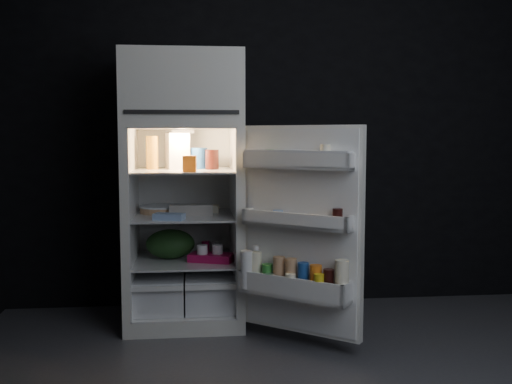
{
  "coord_description": "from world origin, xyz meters",
  "views": [
    {
      "loc": [
        -0.65,
        -2.68,
        1.26
      ],
      "look_at": [
        -0.25,
        1.0,
        0.9
      ],
      "focal_mm": 42.0,
      "sensor_mm": 36.0,
      "label": 1
    }
  ],
  "objects": [
    {
      "name": "wall_back",
      "position": [
        0.0,
        1.7,
        1.35
      ],
      "size": [
        4.0,
        0.0,
        2.7
      ],
      "primitive_type": "cube",
      "color": "black",
      "rests_on": "ground"
    },
    {
      "name": "refrigerator",
      "position": [
        -0.7,
        1.32,
        0.96
      ],
      "size": [
        0.76,
        0.71,
        1.78
      ],
      "color": "white",
      "rests_on": "ground"
    },
    {
      "name": "fridge_door",
      "position": [
        -0.03,
        0.71,
        0.67
      ],
      "size": [
        0.68,
        0.6,
        1.22
      ],
      "color": "white",
      "rests_on": "ground"
    },
    {
      "name": "milk_jug",
      "position": [
        -0.74,
        1.37,
        1.15
      ],
      "size": [
        0.17,
        0.17,
        0.24
      ],
      "primitive_type": "cube",
      "rotation": [
        0.0,
        0.0,
        0.24
      ],
      "color": "white",
      "rests_on": "refrigerator"
    },
    {
      "name": "mayo_jar",
      "position": [
        -0.6,
        1.38,
        1.1
      ],
      "size": [
        0.15,
        0.15,
        0.14
      ],
      "primitive_type": "cylinder",
      "rotation": [
        0.0,
        0.0,
        -0.38
      ],
      "color": "#1A4591",
      "rests_on": "refrigerator"
    },
    {
      "name": "jam_jar",
      "position": [
        -0.52,
        1.29,
        1.09
      ],
      "size": [
        0.11,
        0.11,
        0.13
      ],
      "primitive_type": "cylinder",
      "rotation": [
        0.0,
        0.0,
        0.22
      ],
      "color": "black",
      "rests_on": "refrigerator"
    },
    {
      "name": "amber_bottle",
      "position": [
        -0.91,
        1.33,
        1.14
      ],
      "size": [
        0.1,
        0.1,
        0.22
      ],
      "primitive_type": "cylinder",
      "rotation": [
        0.0,
        0.0,
        0.34
      ],
      "color": "#C07F1E",
      "rests_on": "refrigerator"
    },
    {
      "name": "small_carton",
      "position": [
        -0.66,
        1.05,
        1.08
      ],
      "size": [
        0.09,
        0.07,
        0.1
      ],
      "primitive_type": "cube",
      "rotation": [
        0.0,
        0.0,
        -0.1
      ],
      "color": "orange",
      "rests_on": "refrigerator"
    },
    {
      "name": "egg_carton",
      "position": [
        -0.66,
        1.26,
        0.76
      ],
      "size": [
        0.29,
        0.12,
        0.07
      ],
      "primitive_type": "cube",
      "rotation": [
        0.0,
        0.0,
        -0.04
      ],
      "color": "gray",
      "rests_on": "refrigerator"
    },
    {
      "name": "pie",
      "position": [
        -0.85,
        1.4,
        0.75
      ],
      "size": [
        0.3,
        0.3,
        0.04
      ],
      "primitive_type": "cylinder",
      "rotation": [
        0.0,
        0.0,
        -0.02
      ],
      "color": "tan",
      "rests_on": "refrigerator"
    },
    {
      "name": "flat_package",
      "position": [
        -0.79,
        1.05,
        0.75
      ],
      "size": [
        0.21,
        0.14,
        0.04
      ],
      "primitive_type": "cube",
      "rotation": [
        0.0,
        0.0,
        -0.29
      ],
      "color": "#86A5D0",
      "rests_on": "refrigerator"
    },
    {
      "name": "wrapped_pkg",
      "position": [
        -0.52,
        1.38,
        0.75
      ],
      "size": [
        0.11,
        0.1,
        0.05
      ],
      "primitive_type": "cube",
      "rotation": [
        0.0,
        0.0,
        -0.09
      ],
      "color": "#FAF1CC",
      "rests_on": "refrigerator"
    },
    {
      "name": "produce_bag",
      "position": [
        -0.8,
        1.32,
        0.52
      ],
      "size": [
        0.39,
        0.36,
        0.2
      ],
      "primitive_type": "ellipsoid",
      "rotation": [
        0.0,
        0.0,
        0.29
      ],
      "color": "#193815",
      "rests_on": "refrigerator"
    },
    {
      "name": "yogurt_tray",
      "position": [
        -0.53,
        1.2,
        0.45
      ],
      "size": [
        0.32,
        0.24,
        0.05
      ],
      "primitive_type": "cube",
      "rotation": [
        0.0,
        0.0,
        -0.34
      ],
      "color": "#AC0E46",
      "rests_on": "refrigerator"
    },
    {
      "name": "small_can_red",
      "position": [
        -0.56,
        1.43,
        0.47
      ],
      "size": [
        0.07,
        0.07,
        0.09
      ],
      "primitive_type": "cylinder",
      "rotation": [
        0.0,
        0.0,
        -0.18
      ],
      "color": "#AC0E46",
      "rests_on": "refrigerator"
    },
    {
      "name": "small_can_silver",
      "position": [
        -0.51,
        1.4,
        0.47
      ],
      "size": [
        0.08,
        0.08,
        0.09
      ],
      "primitive_type": "cylinder",
      "rotation": [
        0.0,
        0.0,
        0.41
      ],
      "color": "silver",
      "rests_on": "refrigerator"
    }
  ]
}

